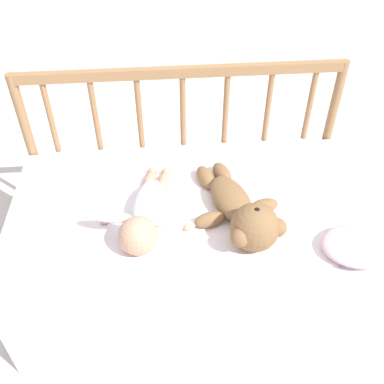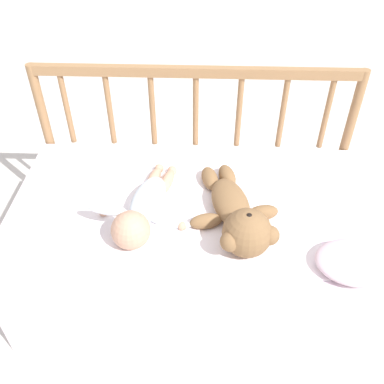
% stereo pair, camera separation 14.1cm
% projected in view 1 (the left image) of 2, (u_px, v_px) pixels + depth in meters
% --- Properties ---
extents(ground_plane, '(12.00, 12.00, 0.00)m').
position_uv_depth(ground_plane, '(192.00, 280.00, 1.74)').
color(ground_plane, silver).
extents(crib_mattress, '(1.23, 0.67, 0.42)m').
position_uv_depth(crib_mattress, '(192.00, 245.00, 1.60)').
color(crib_mattress, silver).
rests_on(crib_mattress, ground_plane).
extents(crib_rail, '(1.23, 0.04, 0.75)m').
position_uv_depth(crib_rail, '(183.00, 120.00, 1.66)').
color(crib_rail, '#997047').
rests_on(crib_rail, ground_plane).
extents(blanket, '(0.83, 0.56, 0.01)m').
position_uv_depth(blanket, '(189.00, 209.00, 1.43)').
color(blanket, white).
rests_on(blanket, crib_mattress).
extents(teddy_bear, '(0.30, 0.46, 0.15)m').
position_uv_depth(teddy_bear, '(242.00, 212.00, 1.34)').
color(teddy_bear, olive).
rests_on(teddy_bear, crib_mattress).
extents(baby, '(0.33, 0.43, 0.12)m').
position_uv_depth(baby, '(146.00, 214.00, 1.35)').
color(baby, white).
rests_on(baby, crib_mattress).
extents(small_pillow, '(0.23, 0.18, 0.06)m').
position_uv_depth(small_pillow, '(360.00, 245.00, 1.27)').
color(small_pillow, silver).
rests_on(small_pillow, crib_mattress).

